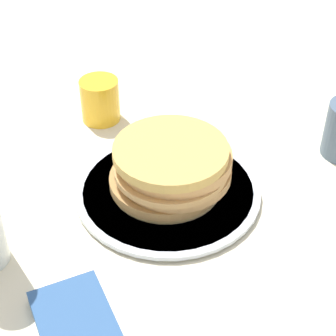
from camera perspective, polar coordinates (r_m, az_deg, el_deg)
ground_plane at (r=0.93m, az=0.36°, el=-1.81°), size 4.00×4.00×0.00m
plate at (r=0.91m, az=0.00°, el=-2.30°), size 0.30×0.30×0.01m
pancake_stack at (r=0.88m, az=0.20°, el=0.04°), size 0.19×0.19×0.09m
juice_glass at (r=1.07m, az=-6.92°, el=6.86°), size 0.07×0.07×0.08m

